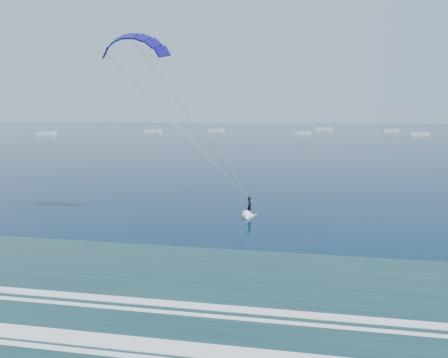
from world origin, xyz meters
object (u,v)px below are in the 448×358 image
sailboat_0 (46,133)px  sailboat_7 (323,129)px  kitesurfer_rig (195,126)px  sailboat_4 (391,130)px  sailboat_1 (153,131)px  sailboat_2 (216,130)px  sailboat_3 (303,133)px  sailboat_5 (419,134)px

sailboat_0 → sailboat_7: sailboat_0 is taller
kitesurfer_rig → sailboat_4: kitesurfer_rig is taller
sailboat_1 → sailboat_2: size_ratio=1.04×
kitesurfer_rig → sailboat_3: (13.70, 172.45, -8.64)m
kitesurfer_rig → sailboat_0: kitesurfer_rig is taller
sailboat_3 → sailboat_4: sailboat_4 is taller
sailboat_2 → sailboat_4: size_ratio=1.14×
kitesurfer_rig → sailboat_7: 235.57m
sailboat_4 → sailboat_7: size_ratio=0.87×
sailboat_1 → sailboat_2: (33.75, 17.11, -0.01)m
sailboat_5 → sailboat_7: (-41.36, 60.92, -0.00)m
sailboat_3 → sailboat_4: size_ratio=0.98×
sailboat_2 → sailboat_5: 110.31m
kitesurfer_rig → sailboat_0: (-114.11, 147.66, -8.63)m
sailboat_0 → sailboat_7: 166.49m
sailboat_1 → sailboat_5: size_ratio=1.12×
kitesurfer_rig → sailboat_5: size_ratio=1.54×
sailboat_1 → sailboat_4: 139.49m
sailboat_2 → sailboat_4: bearing=6.6°
sailboat_2 → sailboat_7: size_ratio=0.99×
sailboat_0 → sailboat_2: sailboat_0 is taller
sailboat_1 → sailboat_7: sailboat_1 is taller
sailboat_7 → sailboat_3: bearing=-103.5°
sailboat_0 → sailboat_3: size_ratio=1.19×
sailboat_1 → sailboat_7: 110.96m
sailboat_7 → kitesurfer_rig: bearing=-96.9°
sailboat_3 → sailboat_5: bearing=0.3°
sailboat_1 → sailboat_7: bearing=26.8°
kitesurfer_rig → sailboat_3: bearing=85.5°
sailboat_1 → sailboat_4: size_ratio=1.19×
sailboat_4 → sailboat_5: (4.00, -40.01, 0.01)m
sailboat_1 → sailboat_0: bearing=-140.3°
sailboat_0 → sailboat_3: bearing=11.0°
sailboat_1 → sailboat_5: 140.86m
kitesurfer_rig → sailboat_3: size_ratio=1.68×
sailboat_2 → sailboat_5: (106.68, -28.07, -0.00)m
sailboat_5 → sailboat_3: bearing=-179.7°
kitesurfer_rig → sailboat_3: kitesurfer_rig is taller
sailboat_7 → sailboat_4: bearing=-29.2°
kitesurfer_rig → sailboat_7: (28.42, 233.69, -8.64)m
sailboat_1 → sailboat_7: (99.08, 49.95, -0.01)m
sailboat_2 → sailboat_1: bearing=-153.1°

